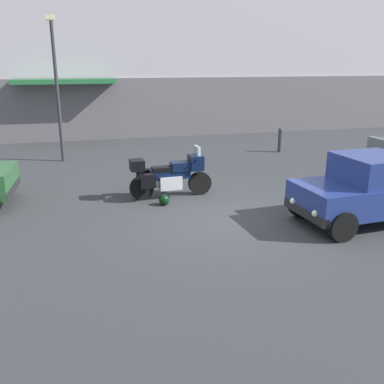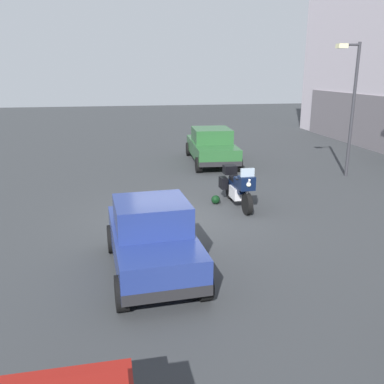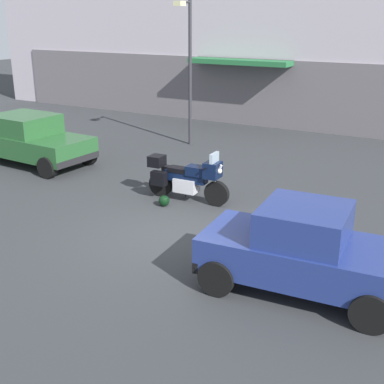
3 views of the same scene
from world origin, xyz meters
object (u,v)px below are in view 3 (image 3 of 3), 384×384
at_px(helmet, 164,201).
at_px(streetlamp_curbside, 188,60).
at_px(car_sedan_far, 27,139).
at_px(car_compact_side, 302,250).
at_px(motorcycle, 186,177).

height_order(helmet, streetlamp_curbside, streetlamp_curbside).
height_order(car_sedan_far, streetlamp_curbside, streetlamp_curbside).
relative_size(car_sedan_far, streetlamp_curbside, 0.92).
bearing_deg(helmet, car_compact_side, -28.86).
distance_m(helmet, car_sedan_far, 6.13).
distance_m(car_sedan_far, car_compact_side, 10.84).
xyz_separation_m(car_compact_side, streetlamp_curbside, (-6.88, 8.17, 2.28)).
relative_size(motorcycle, streetlamp_curbside, 0.45).
bearing_deg(motorcycle, car_sedan_far, 172.43).
bearing_deg(car_compact_side, streetlamp_curbside, -53.63).
relative_size(car_compact_side, streetlamp_curbside, 0.70).
bearing_deg(car_compact_side, car_sedan_far, -23.00).
bearing_deg(motorcycle, streetlamp_curbside, 117.05).
bearing_deg(motorcycle, helmet, -116.04).
xyz_separation_m(car_sedan_far, streetlamp_curbside, (3.35, 4.59, 2.26)).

